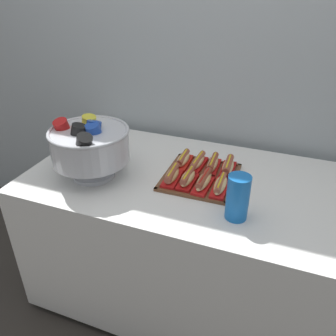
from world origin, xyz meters
TOP-DOWN VIEW (x-y plane):
  - ground_plane at (0.00, 0.00)m, footprint 10.00×10.00m
  - back_wall at (0.00, 0.53)m, footprint 6.00×0.10m
  - buffet_table at (0.00, 0.00)m, footprint 1.45×0.84m
  - serving_tray at (0.09, 0.02)m, footprint 0.34×0.37m
  - hot_dog_0 at (-0.03, -0.07)m, footprint 0.07×0.16m
  - hot_dog_1 at (0.05, -0.07)m, footprint 0.06×0.16m
  - hot_dog_2 at (0.12, -0.06)m, footprint 0.07×0.18m
  - hot_dog_3 at (0.20, -0.06)m, footprint 0.07×0.18m
  - hot_dog_4 at (-0.03, 0.10)m, footprint 0.07×0.17m
  - hot_dog_5 at (0.05, 0.10)m, footprint 0.06×0.18m
  - hot_dog_6 at (0.12, 0.10)m, footprint 0.07×0.18m
  - hot_dog_7 at (0.20, 0.10)m, footprint 0.07×0.18m
  - punch_bowl at (-0.40, -0.14)m, footprint 0.36×0.36m
  - cup_stack at (0.30, -0.22)m, footprint 0.09×0.09m
  - donut at (-0.51, 0.19)m, footprint 0.13×0.13m

SIDE VIEW (x-z plane):
  - ground_plane at x=0.00m, z-range 0.00..0.00m
  - buffet_table at x=0.00m, z-range 0.02..0.79m
  - serving_tray at x=0.09m, z-range 0.77..0.78m
  - donut at x=-0.51m, z-range 0.77..0.81m
  - hot_dog_3 at x=0.20m, z-range 0.77..0.83m
  - hot_dog_5 at x=0.05m, z-range 0.77..0.83m
  - hot_dog_4 at x=-0.03m, z-range 0.77..0.83m
  - hot_dog_2 at x=0.12m, z-range 0.77..0.84m
  - hot_dog_1 at x=0.05m, z-range 0.77..0.84m
  - hot_dog_6 at x=0.12m, z-range 0.77..0.84m
  - hot_dog_0 at x=-0.03m, z-range 0.77..0.84m
  - hot_dog_7 at x=0.20m, z-range 0.77..0.84m
  - cup_stack at x=0.30m, z-range 0.77..0.96m
  - punch_bowl at x=-0.40m, z-range 0.79..1.08m
  - back_wall at x=0.00m, z-range 0.00..2.60m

